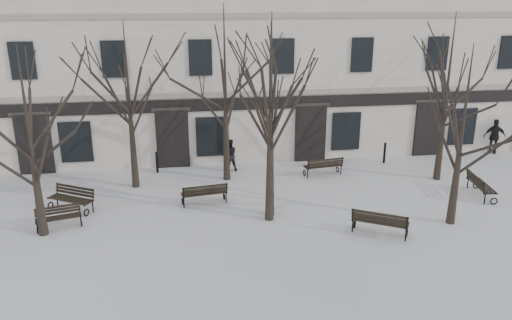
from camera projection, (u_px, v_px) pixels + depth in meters
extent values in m
plane|color=silver|center=(270.00, 232.00, 18.13)|extent=(100.00, 100.00, 0.00)
cube|color=silver|center=(231.00, 45.00, 28.63)|extent=(40.00, 10.00, 11.00)
cube|color=gray|center=(242.00, 94.00, 24.49)|extent=(40.00, 0.12, 0.25)
cube|color=gray|center=(242.00, 16.00, 23.34)|extent=(40.00, 0.12, 0.25)
cube|color=black|center=(243.00, 104.00, 24.64)|extent=(40.00, 0.10, 0.60)
cube|color=black|center=(35.00, 145.00, 23.72)|extent=(1.60, 0.22, 2.90)
cube|color=#2D2B28|center=(30.00, 114.00, 23.21)|extent=(1.90, 0.08, 0.18)
cube|color=black|center=(76.00, 142.00, 23.98)|extent=(1.50, 0.14, 2.00)
cube|color=black|center=(173.00, 139.00, 24.64)|extent=(1.60, 0.22, 2.90)
cube|color=#2D2B28|center=(171.00, 109.00, 24.13)|extent=(1.90, 0.08, 0.18)
cube|color=black|center=(211.00, 136.00, 24.90)|extent=(1.50, 0.14, 2.00)
cube|color=black|center=(310.00, 134.00, 25.63)|extent=(1.60, 0.22, 2.90)
cube|color=#2D2B28|center=(312.00, 105.00, 25.13)|extent=(1.90, 0.08, 0.18)
cube|color=black|center=(346.00, 131.00, 25.90)|extent=(1.50, 0.14, 2.00)
cube|color=black|center=(429.00, 129.00, 26.55)|extent=(1.60, 0.22, 2.90)
cube|color=#2D2B28|center=(432.00, 101.00, 26.05)|extent=(1.90, 0.08, 0.18)
cube|color=black|center=(462.00, 127.00, 26.82)|extent=(1.50, 0.14, 2.00)
cube|color=black|center=(23.00, 61.00, 22.50)|extent=(1.10, 0.14, 1.70)
cube|color=black|center=(114.00, 59.00, 23.06)|extent=(1.10, 0.14, 1.70)
cube|color=black|center=(200.00, 58.00, 23.63)|extent=(1.10, 0.14, 1.70)
cube|color=black|center=(283.00, 56.00, 24.20)|extent=(1.10, 0.14, 1.70)
cube|color=black|center=(362.00, 55.00, 24.76)|extent=(1.10, 0.14, 1.70)
cube|color=black|center=(437.00, 53.00, 25.33)|extent=(1.10, 0.14, 1.70)
cube|color=black|center=(509.00, 52.00, 25.90)|extent=(1.10, 0.14, 1.70)
cone|color=black|center=(39.00, 198.00, 17.52)|extent=(0.34, 0.34, 2.86)
cone|color=black|center=(270.00, 176.00, 19.13)|extent=(0.34, 0.34, 3.23)
cone|color=black|center=(270.00, 182.00, 18.69)|extent=(0.34, 0.34, 3.09)
cone|color=black|center=(455.00, 188.00, 18.45)|extent=(0.34, 0.34, 2.80)
cone|color=black|center=(134.00, 154.00, 22.01)|extent=(0.34, 0.34, 3.05)
cone|color=black|center=(226.00, 145.00, 22.87)|extent=(0.34, 0.34, 3.33)
cone|color=black|center=(440.00, 147.00, 22.93)|extent=(0.34, 0.34, 3.17)
torus|color=black|center=(37.00, 230.00, 18.00)|extent=(0.11, 0.26, 0.26)
cylinder|color=black|center=(37.00, 225.00, 18.25)|extent=(0.04, 0.04, 0.40)
cube|color=black|center=(36.00, 222.00, 18.05)|extent=(0.17, 0.48, 0.04)
torus|color=black|center=(81.00, 223.00, 18.57)|extent=(0.11, 0.26, 0.26)
cylinder|color=black|center=(80.00, 218.00, 18.82)|extent=(0.04, 0.04, 0.40)
cube|color=black|center=(80.00, 215.00, 18.62)|extent=(0.17, 0.48, 0.04)
cube|color=black|center=(59.00, 220.00, 18.16)|extent=(1.57, 0.49, 0.03)
cube|color=black|center=(59.00, 218.00, 18.27)|extent=(1.57, 0.49, 0.03)
cube|color=black|center=(58.00, 217.00, 18.38)|extent=(1.57, 0.49, 0.03)
cube|color=black|center=(58.00, 216.00, 18.48)|extent=(1.57, 0.49, 0.03)
cube|color=black|center=(58.00, 213.00, 18.48)|extent=(1.56, 0.44, 0.08)
cube|color=black|center=(58.00, 210.00, 18.46)|extent=(1.56, 0.44, 0.08)
cube|color=black|center=(57.00, 207.00, 18.45)|extent=(1.56, 0.44, 0.08)
cylinder|color=black|center=(36.00, 215.00, 18.20)|extent=(0.07, 0.13, 0.44)
cylinder|color=black|center=(79.00, 208.00, 18.77)|extent=(0.07, 0.13, 0.44)
torus|color=black|center=(224.00, 196.00, 20.98)|extent=(0.10, 0.30, 0.30)
cylinder|color=black|center=(226.00, 198.00, 20.62)|extent=(0.05, 0.05, 0.47)
cube|color=black|center=(225.00, 191.00, 20.71)|extent=(0.14, 0.57, 0.05)
torus|color=black|center=(182.00, 201.00, 20.49)|extent=(0.10, 0.30, 0.30)
cylinder|color=black|center=(184.00, 203.00, 20.13)|extent=(0.05, 0.05, 0.47)
cube|color=black|center=(183.00, 196.00, 20.22)|extent=(0.14, 0.57, 0.05)
cube|color=black|center=(203.00, 191.00, 20.67)|extent=(1.86, 0.37, 0.04)
cube|color=black|center=(204.00, 192.00, 20.54)|extent=(1.86, 0.37, 0.04)
cube|color=black|center=(204.00, 193.00, 20.41)|extent=(1.86, 0.37, 0.04)
cube|color=black|center=(205.00, 195.00, 20.27)|extent=(1.86, 0.37, 0.04)
cube|color=black|center=(205.00, 192.00, 20.19)|extent=(1.85, 0.31, 0.09)
cube|color=black|center=(205.00, 189.00, 20.14)|extent=(1.85, 0.31, 0.09)
cube|color=black|center=(205.00, 187.00, 20.08)|extent=(1.85, 0.31, 0.09)
cylinder|color=black|center=(226.00, 189.00, 20.40)|extent=(0.06, 0.15, 0.52)
cylinder|color=black|center=(184.00, 193.00, 19.91)|extent=(0.06, 0.15, 0.52)
torus|color=black|center=(407.00, 233.00, 17.75)|extent=(0.21, 0.30, 0.32)
cylinder|color=black|center=(406.00, 235.00, 17.37)|extent=(0.05, 0.05, 0.49)
cube|color=black|center=(407.00, 226.00, 17.47)|extent=(0.36, 0.55, 0.05)
torus|color=black|center=(355.00, 224.00, 18.42)|extent=(0.21, 0.30, 0.32)
cylinder|color=black|center=(353.00, 226.00, 18.04)|extent=(0.05, 0.05, 0.49)
cube|color=black|center=(354.00, 218.00, 18.14)|extent=(0.36, 0.55, 0.05)
cube|color=black|center=(381.00, 219.00, 18.01)|extent=(1.75, 1.10, 0.04)
cube|color=black|center=(381.00, 220.00, 17.87)|extent=(1.75, 1.10, 0.04)
cube|color=black|center=(380.00, 222.00, 17.74)|extent=(1.75, 1.10, 0.04)
cube|color=black|center=(379.00, 224.00, 17.60)|extent=(1.75, 1.10, 0.04)
cube|color=black|center=(379.00, 221.00, 17.52)|extent=(1.72, 1.05, 0.10)
cube|color=black|center=(379.00, 217.00, 17.46)|extent=(1.72, 1.05, 0.10)
cube|color=black|center=(380.00, 214.00, 17.40)|extent=(1.72, 1.05, 0.10)
cylinder|color=black|center=(407.00, 224.00, 17.15)|extent=(0.12, 0.16, 0.55)
cylinder|color=black|center=(353.00, 215.00, 17.82)|extent=(0.12, 0.16, 0.55)
torus|color=black|center=(51.00, 205.00, 20.08)|extent=(0.20, 0.29, 0.31)
cylinder|color=black|center=(57.00, 200.00, 20.39)|extent=(0.05, 0.05, 0.48)
cube|color=black|center=(53.00, 196.00, 20.14)|extent=(0.35, 0.53, 0.05)
torus|color=black|center=(86.00, 212.00, 19.42)|extent=(0.20, 0.29, 0.31)
cylinder|color=black|center=(93.00, 207.00, 19.73)|extent=(0.05, 0.05, 0.48)
cube|color=black|center=(89.00, 203.00, 19.49)|extent=(0.35, 0.53, 0.05)
cube|color=black|center=(66.00, 201.00, 19.60)|extent=(1.69, 1.07, 0.04)
cube|color=black|center=(69.00, 200.00, 19.73)|extent=(1.69, 1.07, 0.04)
cube|color=black|center=(72.00, 198.00, 19.86)|extent=(1.69, 1.07, 0.04)
cube|color=black|center=(74.00, 197.00, 19.99)|extent=(1.69, 1.07, 0.04)
cube|color=black|center=(75.00, 193.00, 19.99)|extent=(1.66, 1.02, 0.10)
cube|color=black|center=(75.00, 190.00, 19.97)|extent=(1.66, 1.02, 0.10)
cube|color=black|center=(75.00, 187.00, 19.95)|extent=(1.66, 1.02, 0.10)
cylinder|color=black|center=(57.00, 189.00, 20.32)|extent=(0.12, 0.15, 0.53)
cylinder|color=black|center=(93.00, 195.00, 19.66)|extent=(0.12, 0.15, 0.53)
torus|color=black|center=(337.00, 169.00, 24.28)|extent=(0.10, 0.30, 0.30)
cylinder|color=black|center=(341.00, 170.00, 23.92)|extent=(0.05, 0.05, 0.46)
cube|color=black|center=(339.00, 164.00, 24.02)|extent=(0.14, 0.56, 0.05)
torus|color=black|center=(304.00, 173.00, 23.78)|extent=(0.10, 0.30, 0.30)
cylinder|color=black|center=(308.00, 174.00, 23.42)|extent=(0.05, 0.05, 0.46)
cube|color=black|center=(306.00, 168.00, 23.52)|extent=(0.14, 0.56, 0.05)
cube|color=black|center=(321.00, 164.00, 23.96)|extent=(1.83, 0.38, 0.04)
cube|color=black|center=(322.00, 165.00, 23.83)|extent=(1.83, 0.38, 0.04)
cube|color=black|center=(324.00, 166.00, 23.71)|extent=(1.83, 0.38, 0.04)
cube|color=black|center=(325.00, 167.00, 23.58)|extent=(1.83, 0.38, 0.04)
cube|color=black|center=(325.00, 165.00, 23.50)|extent=(1.82, 0.32, 0.09)
cube|color=black|center=(326.00, 162.00, 23.44)|extent=(1.82, 0.32, 0.09)
cube|color=black|center=(326.00, 160.00, 23.38)|extent=(1.82, 0.32, 0.09)
cylinder|color=black|center=(342.00, 162.00, 23.71)|extent=(0.06, 0.15, 0.51)
cylinder|color=black|center=(308.00, 166.00, 23.21)|extent=(0.06, 0.15, 0.51)
torus|color=black|center=(494.00, 201.00, 20.49)|extent=(0.32, 0.11, 0.31)
cylinder|color=black|center=(485.00, 199.00, 20.47)|extent=(0.05, 0.05, 0.48)
cube|color=black|center=(490.00, 194.00, 20.39)|extent=(0.59, 0.15, 0.05)
torus|color=black|center=(476.00, 185.00, 22.22)|extent=(0.32, 0.11, 0.31)
cylinder|color=black|center=(468.00, 183.00, 22.20)|extent=(0.05, 0.05, 0.48)
cube|color=black|center=(473.00, 178.00, 22.12)|extent=(0.59, 0.15, 0.05)
cube|color=black|center=(487.00, 185.00, 21.24)|extent=(0.43, 1.92, 0.04)
cube|color=black|center=(483.00, 185.00, 21.25)|extent=(0.43, 1.92, 0.04)
cube|color=black|center=(480.00, 185.00, 21.25)|extent=(0.43, 1.92, 0.04)
cube|color=black|center=(476.00, 185.00, 21.25)|extent=(0.43, 1.92, 0.04)
cube|color=black|center=(476.00, 182.00, 21.21)|extent=(0.37, 1.91, 0.10)
cube|color=black|center=(476.00, 179.00, 21.17)|extent=(0.37, 1.91, 0.10)
cube|color=black|center=(475.00, 176.00, 21.13)|extent=(0.37, 1.91, 0.10)
cylinder|color=black|center=(484.00, 189.00, 20.33)|extent=(0.16, 0.07, 0.53)
cylinder|color=black|center=(467.00, 174.00, 22.06)|extent=(0.16, 0.07, 0.53)
cylinder|color=black|center=(157.00, 163.00, 24.14)|extent=(0.12, 0.12, 0.96)
sphere|color=black|center=(156.00, 153.00, 23.98)|extent=(0.13, 0.13, 0.13)
cylinder|color=black|center=(385.00, 153.00, 25.54)|extent=(0.12, 0.12, 1.00)
sphere|color=black|center=(385.00, 144.00, 25.37)|extent=(0.14, 0.14, 0.14)
imported|color=black|center=(230.00, 171.00, 24.53)|extent=(0.84, 0.69, 1.60)
imported|color=black|center=(492.00, 153.00, 27.24)|extent=(1.21, 0.83, 1.91)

